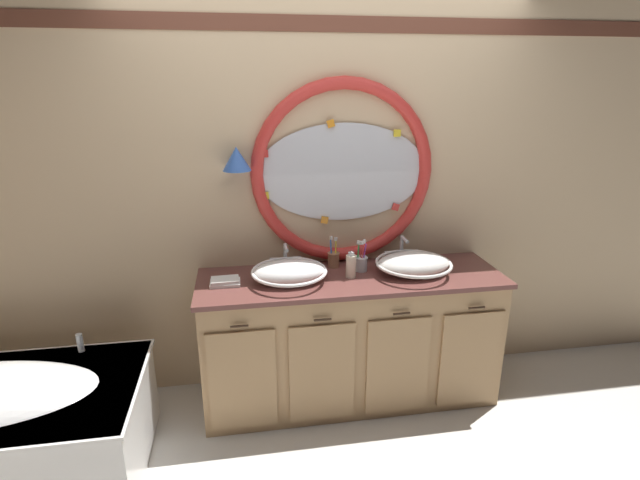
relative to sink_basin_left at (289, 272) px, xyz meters
name	(u,v)px	position (x,y,z in m)	size (l,w,h in m)	color
ground_plane	(340,422)	(0.27, -0.24, -0.93)	(14.00, 14.00, 0.00)	silver
back_wall_assembly	(325,193)	(0.28, 0.34, 0.39)	(6.40, 0.26, 2.60)	#D6B78E
vanity_counter	(350,337)	(0.39, 0.03, -0.49)	(1.89, 0.61, 0.86)	tan
sink_basin_left	(289,272)	(0.00, 0.00, 0.00)	(0.46, 0.46, 0.13)	white
sink_basin_right	(413,264)	(0.78, 0.00, 0.00)	(0.48, 0.48, 0.13)	white
faucet_set_left	(286,258)	(0.00, 0.23, 0.00)	(0.20, 0.14, 0.17)	silver
faucet_set_right	(402,251)	(0.78, 0.23, 0.00)	(0.24, 0.13, 0.18)	silver
toothbrush_holder_left	(334,259)	(0.31, 0.20, -0.01)	(0.08, 0.08, 0.21)	#996647
toothbrush_holder_right	(361,262)	(0.47, 0.10, -0.01)	(0.08, 0.08, 0.21)	silver
soap_dispenser	(351,266)	(0.38, 0.01, 0.01)	(0.06, 0.07, 0.17)	#EFE5C6
folded_hand_towel	(225,282)	(-0.38, 0.02, -0.05)	(0.18, 0.12, 0.04)	white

